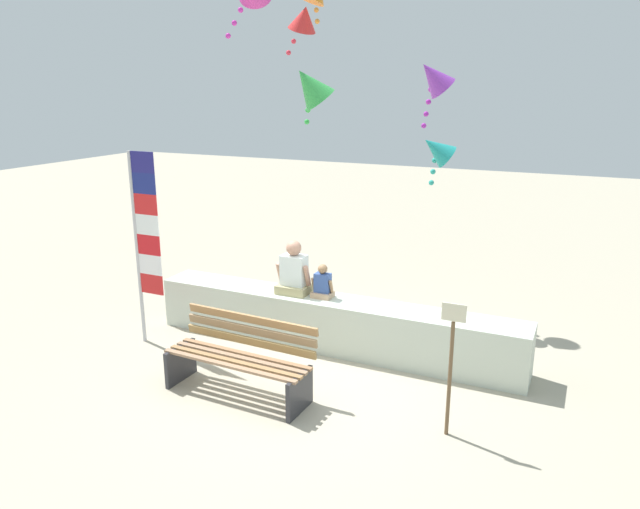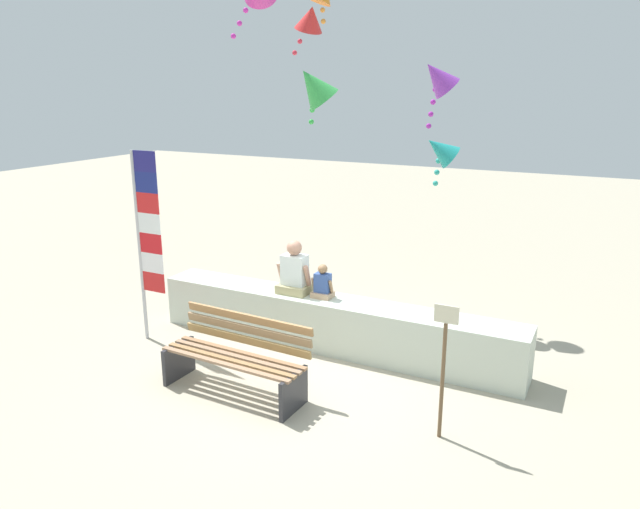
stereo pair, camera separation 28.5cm
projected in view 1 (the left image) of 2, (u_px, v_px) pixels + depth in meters
The scene contains 11 objects.
ground_plane at pixel (302, 376), 7.37m from camera, with size 40.00×40.00×0.00m, color #ACA28B.
seawall_ledge at pixel (332, 324), 8.09m from camera, with size 5.16×0.58×0.71m, color beige.
park_bench at pixel (241, 359), 6.89m from camera, with size 1.78×0.68×0.88m.
person_adult at pixel (294, 273), 8.17m from camera, with size 0.49×0.36×0.74m.
person_child at pixel (323, 284), 8.02m from camera, with size 0.30×0.22×0.46m.
flag_banner at pixel (143, 234), 7.94m from camera, with size 0.41×0.05×2.65m.
kite_purple at pixel (433, 77), 8.61m from camera, with size 0.75×0.73×1.07m.
kite_green at pixel (310, 86), 8.77m from camera, with size 0.89×0.84×0.95m.
kite_teal at pixel (436, 149), 8.59m from camera, with size 0.66×0.60×0.86m.
kite_red at pixel (304, 19), 9.74m from camera, with size 0.74×0.70×0.84m.
sign_post at pixel (451, 360), 5.93m from camera, with size 0.24×0.04×1.43m.
Camera 1 is at (2.99, -5.99, 3.46)m, focal length 33.55 mm.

